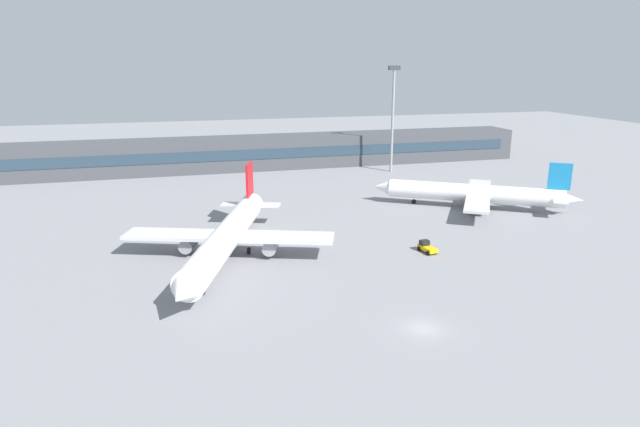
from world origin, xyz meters
TOP-DOWN VIEW (x-y plane):
  - ground_plane at (0.00, 40.00)m, footprint 400.00×400.00m
  - terminal_building at (0.00, 102.21)m, footprint 152.99×12.13m
  - airplane_near at (-19.10, 29.03)m, footprint 32.51×45.44m
  - airplane_mid at (33.28, 46.02)m, footprint 36.92×27.01m
  - baggage_tug_yellow at (12.04, 23.73)m, footprint 2.28×3.79m
  - floodlight_tower_west at (32.37, 87.16)m, footprint 3.20×0.80m

SIDE VIEW (x-z plane):
  - ground_plane at x=0.00m, z-range 0.00..0.00m
  - baggage_tug_yellow at x=12.04m, z-range -0.08..1.67m
  - airplane_mid at x=33.28m, z-range -2.03..8.36m
  - airplane_near at x=-19.10m, z-range -2.27..9.38m
  - terminal_building at x=0.00m, z-range 0.00..9.00m
  - floodlight_tower_west at x=32.37m, z-range 2.06..30.57m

